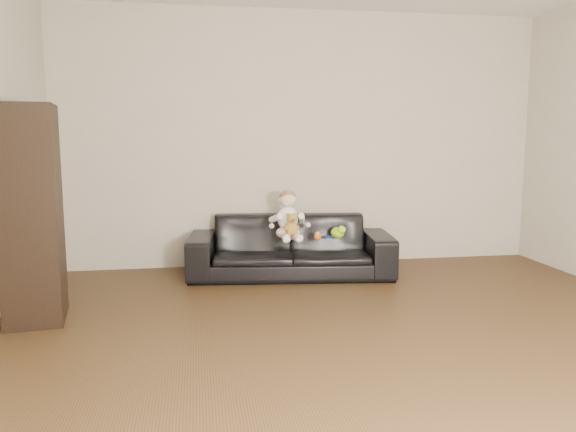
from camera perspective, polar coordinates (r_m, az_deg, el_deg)
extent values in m
plane|color=#422C17|center=(3.47, 10.41, -14.80)|extent=(5.50, 5.50, 0.00)
plane|color=#B7AD99|center=(5.85, 1.60, 7.75)|extent=(5.00, 0.00, 5.00)
imported|color=black|center=(5.43, 0.25, -3.09)|extent=(2.01, 0.97, 0.57)
cube|color=black|center=(4.43, -24.65, 0.16)|extent=(0.46, 0.59, 1.57)
cube|color=silver|center=(4.40, -24.67, 4.72)|extent=(0.21, 0.27, 0.28)
ellipsoid|color=#FED7D7|center=(5.30, 0.00, -1.69)|extent=(0.25, 0.22, 0.12)
ellipsoid|color=white|center=(5.29, -0.02, -0.25)|extent=(0.22, 0.18, 0.24)
sphere|color=beige|center=(5.26, 0.00, 1.73)|extent=(0.17, 0.17, 0.16)
ellipsoid|color=#8C603F|center=(5.26, -0.02, 1.99)|extent=(0.17, 0.17, 0.11)
cylinder|color=#FED7D7|center=(5.15, -0.26, -2.19)|extent=(0.09, 0.20, 0.07)
cylinder|color=#FED7D7|center=(5.17, 0.78, -2.16)|extent=(0.09, 0.20, 0.07)
sphere|color=white|center=(5.06, -0.19, -2.40)|extent=(0.07, 0.07, 0.06)
sphere|color=white|center=(5.07, 1.09, -2.36)|extent=(0.07, 0.07, 0.06)
cylinder|color=white|center=(5.22, -1.27, -0.21)|extent=(0.07, 0.17, 0.11)
cylinder|color=white|center=(5.26, 1.39, -0.15)|extent=(0.07, 0.17, 0.11)
ellipsoid|color=olive|center=(5.15, 0.37, -1.29)|extent=(0.14, 0.13, 0.13)
sphere|color=olive|center=(5.12, 0.40, -0.26)|extent=(0.11, 0.11, 0.09)
sphere|color=olive|center=(5.12, 0.04, 0.12)|extent=(0.04, 0.04, 0.03)
sphere|color=olive|center=(5.13, 0.73, 0.14)|extent=(0.04, 0.04, 0.03)
sphere|color=#593819|center=(5.08, 0.47, -0.43)|extent=(0.04, 0.04, 0.03)
ellipsoid|color=#A2E11A|center=(5.36, 5.06, -1.69)|extent=(0.18, 0.20, 0.11)
sphere|color=#E1551A|center=(5.24, 3.03, -2.12)|extent=(0.09, 0.09, 0.07)
cylinder|color=#1737BE|center=(5.40, 4.07, -2.14)|extent=(0.11, 0.11, 0.01)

